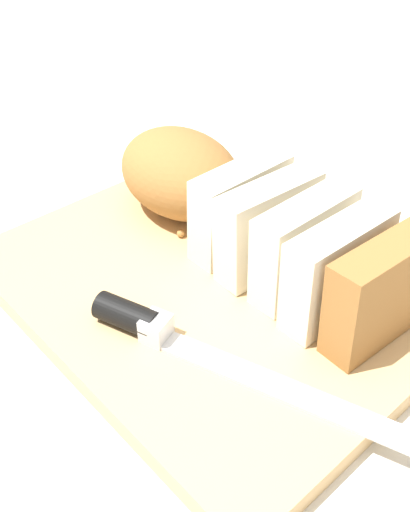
# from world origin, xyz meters

# --- Properties ---
(ground_plane) EXTENTS (3.00, 3.00, 0.00)m
(ground_plane) POSITION_xyz_m (0.00, 0.00, 0.00)
(ground_plane) COLOR silver
(cutting_board) EXTENTS (0.39, 0.29, 0.02)m
(cutting_board) POSITION_xyz_m (0.00, 0.00, 0.01)
(cutting_board) COLOR tan
(cutting_board) RESTS_ON ground_plane
(bread_loaf) EXTENTS (0.33, 0.11, 0.08)m
(bread_loaf) POSITION_xyz_m (-0.02, 0.06, 0.06)
(bread_loaf) COLOR #996633
(bread_loaf) RESTS_ON cutting_board
(bread_knife) EXTENTS (0.27, 0.12, 0.02)m
(bread_knife) POSITION_xyz_m (0.04, -0.07, 0.03)
(bread_knife) COLOR silver
(bread_knife) RESTS_ON cutting_board
(crumb_near_knife) EXTENTS (0.01, 0.01, 0.01)m
(crumb_near_knife) POSITION_xyz_m (-0.03, 0.02, 0.02)
(crumb_near_knife) COLOR #A8753D
(crumb_near_knife) RESTS_ON cutting_board
(crumb_near_loaf) EXTENTS (0.01, 0.01, 0.01)m
(crumb_near_loaf) POSITION_xyz_m (-0.07, 0.03, 0.02)
(crumb_near_loaf) COLOR #A8753D
(crumb_near_loaf) RESTS_ON cutting_board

